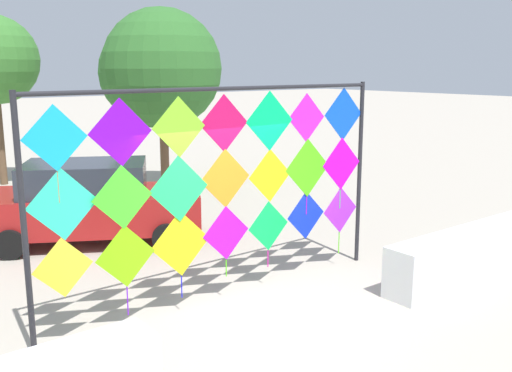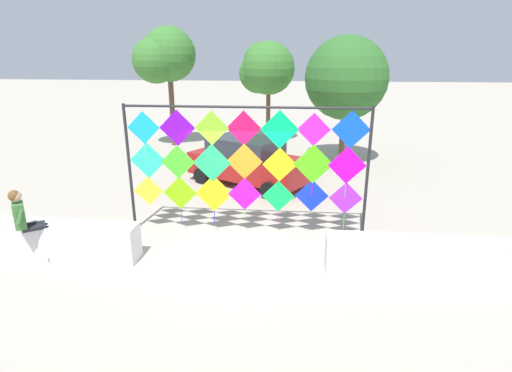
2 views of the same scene
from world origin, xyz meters
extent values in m
plane|color=#ADA393|center=(0.00, 0.00, 0.00)|extent=(120.00, 120.00, 0.00)
cube|color=silver|center=(3.99, -0.50, 0.39)|extent=(4.08, 0.55, 0.78)
cylinder|color=#232328|center=(-2.64, 1.08, 1.54)|extent=(0.07, 0.07, 3.09)
cylinder|color=#232328|center=(2.91, 1.14, 1.54)|extent=(0.07, 0.07, 3.09)
cylinder|color=#232328|center=(0.13, 1.11, 3.04)|extent=(5.55, 0.12, 0.06)
cube|color=yellow|center=(-2.23, 1.10, 1.00)|extent=(0.74, 0.02, 0.74)
cube|color=#80D610|center=(-1.44, 1.08, 0.99)|extent=(0.82, 0.02, 0.82)
cylinder|color=#7016E5|center=(-1.44, 1.09, 0.39)|extent=(0.02, 0.02, 0.39)
cube|color=yellow|center=(-0.63, 1.10, 0.99)|extent=(0.91, 0.02, 0.91)
cylinder|color=#161BE5|center=(-0.63, 1.11, 0.37)|extent=(0.02, 0.02, 0.32)
cube|color=#B511EF|center=(0.11, 1.10, 1.01)|extent=(0.79, 0.02, 0.79)
cylinder|color=#4CE516|center=(0.11, 1.11, 0.48)|extent=(0.02, 0.02, 0.26)
cube|color=#11E956|center=(0.91, 1.12, 0.97)|extent=(0.76, 0.02, 0.76)
cylinder|color=#E516A3|center=(0.91, 1.13, 0.45)|extent=(0.02, 0.02, 0.27)
cube|color=#122FE3|center=(1.69, 1.14, 1.01)|extent=(0.78, 0.02, 0.78)
cube|color=#B12BED|center=(2.47, 1.14, 0.98)|extent=(0.77, 0.02, 0.77)
cylinder|color=#56E516|center=(2.47, 1.15, 0.40)|extent=(0.02, 0.02, 0.37)
cube|color=#2BE2B4|center=(-2.18, 1.10, 1.76)|extent=(0.87, 0.02, 0.87)
cube|color=#43F628|center=(-1.45, 1.07, 1.75)|extent=(0.81, 0.02, 0.81)
cube|color=#22E76A|center=(-0.64, 1.09, 1.75)|extent=(0.89, 0.02, 0.89)
cube|color=orange|center=(0.12, 1.11, 1.80)|extent=(0.84, 0.02, 0.84)
cube|color=#D0D413|center=(0.93, 1.12, 1.74)|extent=(0.80, 0.02, 0.80)
cube|color=#4FCF16|center=(1.69, 1.12, 1.78)|extent=(0.92, 0.02, 0.92)
cylinder|color=#A516E5|center=(1.69, 1.13, 1.17)|extent=(0.02, 0.02, 0.29)
cube|color=#EE08F2|center=(2.44, 1.12, 1.77)|extent=(0.86, 0.02, 0.86)
cylinder|color=#1AE516|center=(2.44, 1.13, 1.17)|extent=(0.02, 0.02, 0.32)
cube|color=#14B3E8|center=(-2.22, 1.09, 2.54)|extent=(0.76, 0.02, 0.76)
cylinder|color=#E54A16|center=(-2.22, 1.10, 1.97)|extent=(0.02, 0.02, 0.37)
cube|color=#780BD4|center=(-1.42, 1.10, 2.55)|extent=(0.84, 0.02, 0.84)
cube|color=#88E12A|center=(-0.62, 1.08, 2.57)|extent=(0.79, 0.02, 0.79)
cylinder|color=#7B16E5|center=(-0.62, 1.09, 2.01)|extent=(0.02, 0.02, 0.31)
cube|color=#D40F55|center=(0.11, 1.11, 2.57)|extent=(0.80, 0.02, 0.80)
cube|color=#06EE74|center=(0.91, 1.11, 2.56)|extent=(0.87, 0.02, 0.87)
cylinder|color=#E51684|center=(0.91, 1.12, 1.87)|extent=(0.02, 0.02, 0.49)
cube|color=#DE1EDC|center=(1.67, 1.14, 2.56)|extent=(0.75, 0.02, 0.75)
cylinder|color=#16E519|center=(1.67, 1.15, 2.07)|extent=(0.02, 0.02, 0.23)
cube|color=blue|center=(2.48, 1.15, 2.57)|extent=(0.85, 0.02, 0.85)
cylinder|color=gold|center=(2.48, 1.16, 1.96)|extent=(0.02, 0.02, 0.38)
cube|color=maroon|center=(-0.26, 5.02, 0.62)|extent=(4.34, 3.44, 0.72)
cube|color=#282D38|center=(-0.39, 5.08, 1.27)|extent=(2.69, 2.41, 0.57)
cylinder|color=black|center=(1.35, 5.11, 0.27)|extent=(0.57, 0.44, 0.53)
cylinder|color=black|center=(0.52, 3.61, 0.27)|extent=(0.57, 0.44, 0.53)
cylinder|color=black|center=(-1.04, 6.43, 0.27)|extent=(0.57, 0.44, 0.53)
cylinder|color=black|center=(-1.87, 4.92, 0.27)|extent=(0.57, 0.44, 0.53)
cylinder|color=brown|center=(3.08, 8.29, 1.17)|extent=(0.23, 0.23, 2.34)
sphere|color=#2D6628|center=(3.08, 8.29, 3.29)|extent=(3.15, 3.15, 3.15)
sphere|color=#2D6628|center=(2.87, 8.66, 3.18)|extent=(2.62, 2.62, 2.62)
cylinder|color=brown|center=(-0.17, 11.97, 1.39)|extent=(0.21, 0.21, 2.78)
camera|label=1|loc=(-4.38, -5.42, 3.33)|focal=40.47mm
camera|label=2|loc=(1.33, -7.80, 4.15)|focal=28.30mm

